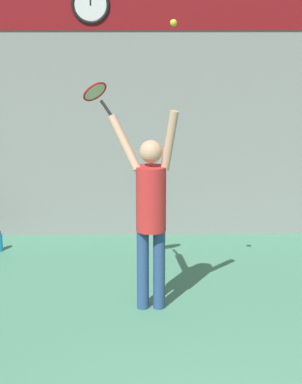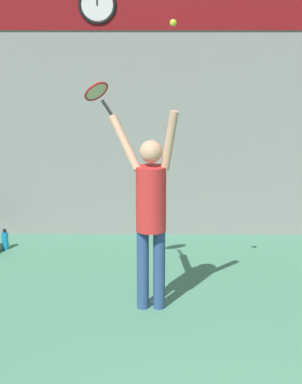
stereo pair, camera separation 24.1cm
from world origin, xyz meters
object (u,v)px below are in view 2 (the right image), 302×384
object	(u,v)px
scoreboard_clock	(97,5)
tennis_player	(151,207)
tennis_racket	(97,93)
water_bottle	(5,240)
tennis_ball	(173,23)

from	to	relation	value
scoreboard_clock	tennis_player	size ratio (longest dim) A/B	0.24
tennis_racket	water_bottle	distance (m)	2.99
tennis_racket	tennis_ball	distance (m)	1.19
tennis_player	water_bottle	world-z (taller)	tennis_player
tennis_ball	water_bottle	size ratio (longest dim) A/B	0.24
scoreboard_clock	water_bottle	bearing A→B (deg)	-153.23
tennis_ball	water_bottle	bearing A→B (deg)	137.98
tennis_ball	water_bottle	world-z (taller)	tennis_ball
scoreboard_clock	tennis_ball	world-z (taller)	scoreboard_clock
tennis_player	tennis_racket	xyz separation A→B (m)	(-0.57, 0.39, 1.14)
scoreboard_clock	tennis_ball	distance (m)	2.81
scoreboard_clock	tennis_racket	world-z (taller)	scoreboard_clock
scoreboard_clock	tennis_player	world-z (taller)	scoreboard_clock
scoreboard_clock	water_bottle	world-z (taller)	scoreboard_clock
tennis_player	tennis_racket	distance (m)	1.34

